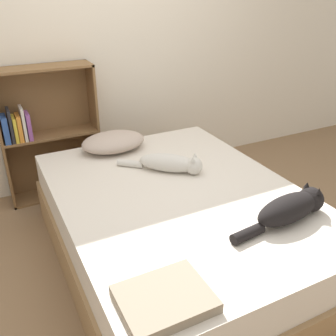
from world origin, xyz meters
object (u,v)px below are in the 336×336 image
at_px(cat_dark, 292,208).
at_px(bookshelf, 45,132).
at_px(pillow, 113,142).
at_px(cat_light, 171,163).
at_px(bed, 178,228).

relative_size(cat_dark, bookshelf, 0.58).
relative_size(pillow, cat_dark, 0.76).
height_order(pillow, cat_light, cat_light).
distance_m(bed, bookshelf, 1.49).
height_order(cat_light, cat_dark, cat_dark).
bearing_deg(cat_light, bed, -67.45).
height_order(cat_light, bookshelf, bookshelf).
bearing_deg(bookshelf, cat_dark, -62.59).
bearing_deg(cat_dark, bed, 120.63).
distance_m(pillow, cat_dark, 1.46).
relative_size(pillow, cat_light, 0.98).
bearing_deg(bed, bookshelf, 112.97).
relative_size(bed, bookshelf, 1.77).
height_order(pillow, cat_dark, cat_dark).
xyz_separation_m(cat_light, cat_dark, (0.32, -0.82, 0.01)).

